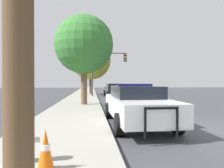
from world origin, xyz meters
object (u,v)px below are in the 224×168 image
object	(u,v)px
police_car	(136,104)
car_background_midblock	(114,90)
fire_hydrant	(23,138)
traffic_light	(107,64)
traffic_cone	(46,149)
tree_sidewalk_near	(84,45)
tree_sidewalk_mid	(91,60)
car_background_oncoming	(140,88)

from	to	relation	value
police_car	car_background_midblock	size ratio (longest dim) A/B	1.21
fire_hydrant	traffic_light	xyz separation A→B (m)	(2.91, 18.97, 2.91)
traffic_light	car_background_midblock	distance (m)	2.98
fire_hydrant	traffic_cone	xyz separation A→B (m)	(0.50, -0.41, -0.10)
traffic_cone	car_background_midblock	bearing A→B (deg)	80.77
tree_sidewalk_near	traffic_light	bearing A→B (deg)	76.17
tree_sidewalk_near	traffic_cone	bearing A→B (deg)	-91.55
traffic_light	tree_sidewalk_mid	xyz separation A→B (m)	(-1.68, 4.42, 0.90)
car_background_midblock	tree_sidewalk_near	world-z (taller)	tree_sidewalk_near
car_background_midblock	traffic_cone	xyz separation A→B (m)	(-3.28, -20.22, -0.30)
fire_hydrant	car_background_oncoming	xyz separation A→B (m)	(8.02, 25.40, 0.15)
police_car	car_background_midblock	world-z (taller)	police_car
police_car	car_background_midblock	bearing A→B (deg)	-94.21
tree_sidewalk_near	police_car	bearing A→B (deg)	-71.36
traffic_light	traffic_cone	distance (m)	19.76
police_car	tree_sidewalk_near	distance (m)	7.57
traffic_light	tree_sidewalk_near	world-z (taller)	tree_sidewalk_near
police_car	car_background_oncoming	distance (m)	22.06
car_background_oncoming	traffic_light	bearing A→B (deg)	51.10
police_car	car_background_oncoming	world-z (taller)	police_car
traffic_light	car_background_midblock	xyz separation A→B (m)	(0.88, 0.84, -2.72)
police_car	fire_hydrant	size ratio (longest dim) A/B	6.48
police_car	car_background_midblock	xyz separation A→B (m)	(0.82, 15.89, -0.02)
car_background_midblock	car_background_oncoming	bearing A→B (deg)	50.62
traffic_light	traffic_cone	world-z (taller)	traffic_light
fire_hydrant	traffic_light	distance (m)	19.41
tree_sidewalk_near	car_background_midblock	bearing A→B (deg)	72.41
police_car	traffic_cone	distance (m)	4.99
traffic_light	car_background_oncoming	xyz separation A→B (m)	(5.11, 6.43, -2.77)
fire_hydrant	traffic_light	world-z (taller)	traffic_light
tree_sidewalk_near	tree_sidewalk_mid	xyz separation A→B (m)	(0.44, 13.02, 0.31)
tree_sidewalk_near	fire_hydrant	bearing A→B (deg)	-94.36
tree_sidewalk_mid	car_background_midblock	bearing A→B (deg)	-54.50
car_background_midblock	traffic_cone	distance (m)	20.49
fire_hydrant	tree_sidewalk_mid	world-z (taller)	tree_sidewalk_mid
traffic_light	tree_sidewalk_mid	bearing A→B (deg)	110.78
tree_sidewalk_mid	traffic_cone	size ratio (longest dim) A/B	9.91
fire_hydrant	traffic_cone	size ratio (longest dim) A/B	1.22
car_background_oncoming	traffic_cone	distance (m)	26.88
police_car	traffic_light	bearing A→B (deg)	-91.04
fire_hydrant	car_background_midblock	size ratio (longest dim) A/B	0.19
fire_hydrant	tree_sidewalk_near	distance (m)	10.98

